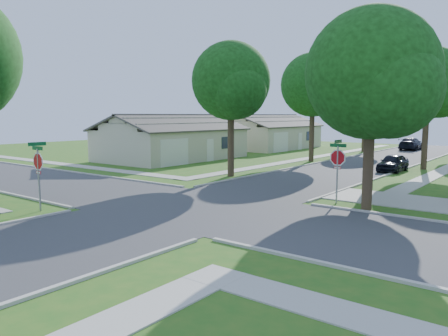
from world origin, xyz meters
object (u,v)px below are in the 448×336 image
house_nw_far (269,136)px  car_curb_west (411,144)px  tree_w_mid (313,88)px  house_nw_near (173,143)px  tree_ne_corner (373,80)px  car_curb_east (393,163)px  tree_e_near (374,86)px  stop_sign_sw (38,164)px  stop_sign_ne (338,160)px  tree_e_mid (429,86)px  tree_w_near (232,85)px  tree_w_far (366,103)px

house_nw_far → car_curb_west: 16.92m
tree_w_mid → house_nw_near: 13.77m
tree_ne_corner → car_curb_east: 15.31m
car_curb_east → tree_e_near: bearing=-80.2°
stop_sign_sw → tree_ne_corner: tree_ne_corner is taller
stop_sign_ne → tree_ne_corner: bearing=-16.6°
tree_e_near → car_curb_east: bearing=99.4°
tree_e_near → tree_e_mid: 12.02m
tree_w_near → tree_w_far: bearing=90.0°
tree_w_near → car_curb_west: bearing=83.7°
tree_ne_corner → car_curb_east: (-3.16, 14.14, -4.95)m
tree_e_near → tree_ne_corner: bearing=-71.5°
tree_w_mid → stop_sign_sw: bearing=-90.1°
tree_e_near → house_nw_near: tree_e_near is taller
tree_e_near → tree_w_far: bearing=110.6°
tree_ne_corner → tree_w_mid: bearing=123.2°
tree_e_near → house_nw_far: bearing=132.1°
stop_sign_sw → tree_w_mid: 26.09m
stop_sign_sw → house_nw_near: 22.71m
tree_w_near → tree_w_mid: size_ratio=0.94×
stop_sign_ne → house_nw_far: size_ratio=0.22×
tree_e_mid → tree_w_far: bearing=125.9°
stop_sign_sw → tree_w_near: 14.30m
tree_w_near → tree_w_far: (-0.01, 25.00, -0.61)m
stop_sign_sw → car_curb_east: size_ratio=0.79×
stop_sign_sw → car_curb_west: size_ratio=0.60×
stop_sign_ne → tree_w_near: (-9.34, 4.31, 4.08)m
tree_ne_corner → car_curb_west: size_ratio=1.73×
tree_e_mid → house_nw_near: bearing=-163.8°
stop_sign_ne → car_curb_east: bearing=96.3°
tree_w_mid → car_curb_west: tree_w_mid is taller
tree_w_mid → tree_e_near: bearing=-52.0°
tree_w_mid → house_nw_far: size_ratio=0.70×
tree_e_mid → tree_w_far: 16.06m
tree_w_far → stop_sign_sw: bearing=-90.1°
house_nw_far → car_curb_east: house_nw_far is taller
tree_ne_corner → car_curb_west: 37.07m
tree_w_far → tree_ne_corner: bearing=-69.7°
tree_w_near → car_curb_east: size_ratio=2.38×
stop_sign_sw → tree_w_far: (0.05, 38.71, 3.48)m
stop_sign_sw → stop_sign_ne: (9.40, 9.40, 0.00)m
tree_w_near → tree_w_mid: bearing=90.0°
tree_w_far → tree_ne_corner: size_ratio=0.93×
stop_sign_sw → tree_e_near: tree_e_near is taller
stop_sign_sw → tree_e_mid: tree_e_mid is taller
tree_e_near → car_curb_east: (-1.55, 9.34, -5.00)m
tree_ne_corner → house_nw_near: bearing=154.2°
stop_sign_sw → tree_w_near: (0.06, 13.71, 4.08)m
car_curb_west → tree_w_mid: bearing=78.1°
car_curb_west → tree_ne_corner: bearing=100.2°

